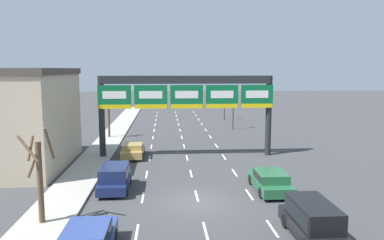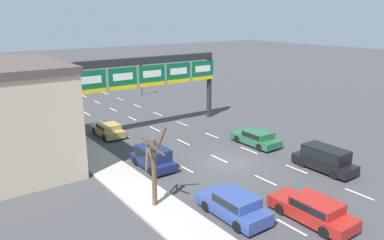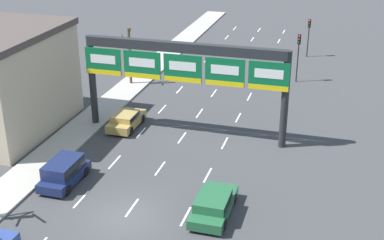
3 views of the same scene
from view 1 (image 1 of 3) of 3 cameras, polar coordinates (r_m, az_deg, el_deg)
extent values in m
plane|color=#3D3D3F|center=(22.58, 0.93, -12.34)|extent=(220.00, 220.00, 0.00)
cube|color=#A8A399|center=(23.29, -19.54, -11.97)|extent=(2.80, 110.00, 0.15)
cube|color=white|center=(18.85, -8.41, -16.63)|extent=(0.12, 2.00, 0.01)
cube|color=white|center=(23.48, -7.50, -11.59)|extent=(0.12, 2.00, 0.01)
cube|color=white|center=(28.24, -6.92, -8.23)|extent=(0.12, 2.00, 0.01)
cube|color=white|center=(33.07, -6.51, -5.84)|extent=(0.12, 2.00, 0.01)
cube|color=white|center=(37.95, -6.21, -4.06)|extent=(0.12, 2.00, 0.01)
cube|color=white|center=(42.85, -5.98, -2.69)|extent=(0.12, 2.00, 0.01)
cube|color=white|center=(47.77, -5.80, -1.60)|extent=(0.12, 2.00, 0.01)
cube|color=white|center=(52.71, -5.65, -0.72)|extent=(0.12, 2.00, 0.01)
cube|color=white|center=(57.66, -5.53, 0.02)|extent=(0.12, 2.00, 0.01)
cube|color=white|center=(62.62, -5.42, 0.63)|extent=(0.12, 2.00, 0.01)
cube|color=white|center=(67.58, -5.33, 1.16)|extent=(0.12, 2.00, 0.01)
cube|color=white|center=(18.89, 2.06, -16.48)|extent=(0.12, 2.00, 0.01)
cube|color=white|center=(23.52, 0.71, -11.49)|extent=(0.12, 2.00, 0.01)
cube|color=white|center=(28.27, -0.16, -8.15)|extent=(0.12, 2.00, 0.01)
cube|color=white|center=(33.10, -0.77, -5.78)|extent=(0.12, 2.00, 0.01)
cube|color=white|center=(37.97, -1.22, -4.01)|extent=(0.12, 2.00, 0.01)
cube|color=white|center=(42.87, -1.56, -2.65)|extent=(0.12, 2.00, 0.01)
cube|color=white|center=(47.79, -1.84, -1.56)|extent=(0.12, 2.00, 0.01)
cube|color=white|center=(52.73, -2.06, -0.68)|extent=(0.12, 2.00, 0.01)
cube|color=white|center=(57.67, -2.25, 0.05)|extent=(0.12, 2.00, 0.01)
cube|color=white|center=(62.63, -2.40, 0.66)|extent=(0.12, 2.00, 0.01)
cube|color=white|center=(67.59, -2.54, 1.19)|extent=(0.12, 2.00, 0.01)
cube|color=white|center=(19.50, 12.13, -15.85)|extent=(0.12, 2.00, 0.01)
cube|color=white|center=(24.01, 8.74, -11.17)|extent=(0.12, 2.00, 0.01)
cube|color=white|center=(28.68, 6.50, -7.97)|extent=(0.12, 2.00, 0.01)
cube|color=white|center=(33.45, 4.91, -5.66)|extent=(0.12, 2.00, 0.01)
cube|color=white|center=(38.28, 3.73, -3.93)|extent=(0.12, 2.00, 0.01)
cube|color=white|center=(43.14, 2.82, -2.59)|extent=(0.12, 2.00, 0.01)
cube|color=white|center=(48.04, 2.10, -1.52)|extent=(0.12, 2.00, 0.01)
cube|color=white|center=(52.95, 1.51, -0.64)|extent=(0.12, 2.00, 0.01)
cube|color=white|center=(57.88, 1.02, 0.08)|extent=(0.12, 2.00, 0.01)
cube|color=white|center=(62.82, 0.61, 0.69)|extent=(0.12, 2.00, 0.01)
cube|color=white|center=(67.77, 0.26, 1.21)|extent=(0.12, 2.00, 0.01)
cylinder|color=#232628|center=(33.49, -13.59, 0.41)|extent=(0.53, 0.53, 7.19)
cylinder|color=#232628|center=(34.32, 11.59, 0.64)|extent=(0.53, 0.53, 7.19)
cube|color=#232628|center=(32.84, -0.86, 6.16)|extent=(14.80, 0.60, 0.70)
cube|color=#0C6033|center=(32.80, -11.74, 3.44)|extent=(2.86, 0.08, 2.03)
cube|color=white|center=(32.74, -11.76, 3.75)|extent=(2.00, 0.02, 0.65)
cube|color=yellow|center=(32.83, -11.71, 1.98)|extent=(2.80, 0.02, 0.37)
cube|color=#0C6033|center=(32.54, -6.30, 3.52)|extent=(2.86, 0.08, 2.03)
cube|color=white|center=(32.48, -6.30, 3.84)|extent=(2.00, 0.02, 0.65)
cube|color=yellow|center=(32.57, -6.28, 2.05)|extent=(2.80, 0.02, 0.37)
cube|color=#0C6033|center=(32.57, -0.82, 3.57)|extent=(2.86, 0.08, 2.03)
cube|color=white|center=(32.51, -0.81, 3.89)|extent=(2.00, 0.02, 0.65)
cube|color=yellow|center=(32.60, -0.81, 2.11)|extent=(2.80, 0.02, 0.37)
cube|color=#0C6033|center=(32.90, 4.60, 3.59)|extent=(2.86, 0.08, 2.03)
cube|color=white|center=(32.84, 4.62, 3.90)|extent=(2.00, 0.02, 0.65)
cube|color=yellow|center=(32.93, 4.60, 2.14)|extent=(2.80, 0.02, 0.37)
cube|color=#0C6033|center=(33.51, 9.87, 3.58)|extent=(2.86, 0.08, 2.03)
cube|color=white|center=(33.46, 9.90, 3.88)|extent=(2.00, 0.02, 0.65)
cube|color=yellow|center=(33.54, 9.85, 2.15)|extent=(2.80, 0.02, 0.37)
cube|color=#A88947|center=(33.72, -8.97, -4.73)|extent=(1.82, 4.09, 0.62)
cube|color=#A88947|center=(33.37, -9.02, -3.93)|extent=(1.68, 2.12, 0.45)
cube|color=black|center=(33.37, -9.02, -3.93)|extent=(1.71, 1.95, 0.32)
cylinder|color=black|center=(35.03, -10.14, -4.59)|extent=(0.22, 0.66, 0.66)
cylinder|color=black|center=(34.90, -7.44, -4.58)|extent=(0.22, 0.66, 0.66)
cylinder|color=black|center=(32.66, -10.58, -5.51)|extent=(0.22, 0.66, 0.66)
cylinder|color=black|center=(32.51, -7.68, -5.51)|extent=(0.22, 0.66, 0.66)
cube|color=#235B38|center=(24.88, 11.73, -9.39)|extent=(1.95, 4.54, 0.58)
cube|color=#235B38|center=(24.47, 11.94, -8.33)|extent=(1.79, 2.36, 0.54)
cube|color=black|center=(24.47, 11.94, -8.33)|extent=(1.83, 2.17, 0.39)
cylinder|color=black|center=(25.97, 8.99, -8.95)|extent=(0.22, 0.66, 0.66)
cylinder|color=black|center=(26.42, 12.77, -8.76)|extent=(0.22, 0.66, 0.66)
cylinder|color=black|center=(23.45, 10.52, -10.84)|extent=(0.22, 0.66, 0.66)
cylinder|color=black|center=(23.95, 14.69, -10.57)|extent=(0.22, 0.66, 0.66)
cube|color=navy|center=(16.29, -15.78, -16.35)|extent=(1.74, 2.34, 0.56)
cube|color=black|center=(16.29, -15.78, -16.35)|extent=(1.78, 2.15, 0.40)
cylinder|color=black|center=(18.26, -17.38, -16.63)|extent=(0.22, 0.66, 0.66)
cylinder|color=black|center=(17.95, -11.80, -16.87)|extent=(0.22, 0.66, 0.66)
cube|color=black|center=(18.65, 17.86, -15.48)|extent=(1.76, 4.63, 0.64)
cube|color=black|center=(18.32, 18.02, -13.26)|extent=(1.62, 3.24, 0.94)
cube|color=black|center=(18.32, 18.02, -13.26)|extent=(1.65, 2.98, 0.68)
cylinder|color=black|center=(19.66, 14.06, -14.69)|extent=(0.22, 0.66, 0.66)
cylinder|color=black|center=(20.19, 18.47, -14.25)|extent=(0.22, 0.66, 0.66)
cube|color=#19234C|center=(24.94, -11.68, -9.35)|extent=(1.80, 4.00, 0.58)
cube|color=#19234C|center=(24.70, -11.74, -7.80)|extent=(1.66, 2.80, 0.84)
cube|color=black|center=(24.70, -11.74, -7.80)|extent=(1.69, 2.57, 0.60)
cylinder|color=black|center=(26.23, -13.11, -8.89)|extent=(0.22, 0.66, 0.66)
cylinder|color=black|center=(26.03, -9.53, -8.93)|extent=(0.22, 0.66, 0.66)
cylinder|color=black|center=(23.98, -14.00, -10.52)|extent=(0.22, 0.66, 0.66)
cylinder|color=black|center=(23.76, -10.07, -10.59)|extent=(0.22, 0.66, 0.66)
cylinder|color=black|center=(57.39, 4.95, 1.65)|extent=(0.12, 0.12, 3.32)
cube|color=black|center=(57.21, 4.97, 3.75)|extent=(0.30, 0.24, 0.90)
sphere|color=red|center=(57.06, 4.99, 4.04)|extent=(0.20, 0.20, 0.20)
sphere|color=#412F0C|center=(57.08, 4.99, 3.74)|extent=(0.20, 0.20, 0.20)
sphere|color=#0E3515|center=(57.10, 4.99, 3.44)|extent=(0.20, 0.20, 0.20)
cylinder|color=black|center=(48.65, 6.28, 0.80)|extent=(0.12, 0.12, 3.77)
cube|color=black|center=(48.42, 6.32, 3.54)|extent=(0.30, 0.24, 0.90)
sphere|color=red|center=(48.27, 6.36, 3.88)|extent=(0.20, 0.20, 0.20)
sphere|color=#412F0C|center=(48.29, 6.35, 3.53)|extent=(0.20, 0.20, 0.20)
sphere|color=#0E3515|center=(48.31, 6.35, 3.17)|extent=(0.20, 0.20, 0.20)
cylinder|color=brown|center=(20.18, -22.15, -8.81)|extent=(0.28, 0.28, 4.10)
cylinder|color=brown|center=(19.56, -20.93, -3.38)|extent=(0.15, 1.20, 1.77)
cylinder|color=brown|center=(19.36, -23.74, -4.05)|extent=(1.21, 0.75, 1.22)
cylinder|color=brown|center=(19.90, -23.39, -3.97)|extent=(0.15, 0.84, 1.14)
cylinder|color=brown|center=(20.23, -22.89, -5.67)|extent=(0.65, 0.76, 1.64)
cylinder|color=brown|center=(43.02, -12.59, 1.00)|extent=(0.25, 0.25, 5.34)
cylinder|color=brown|center=(43.09, -13.16, 3.01)|extent=(0.44, 0.93, 1.04)
cylinder|color=brown|center=(42.43, -12.88, 2.98)|extent=(1.04, 0.34, 1.14)
cylinder|color=brown|center=(43.21, -13.02, 3.10)|extent=(0.75, 0.79, 1.91)
camera|label=2|loc=(16.55, -92.84, 10.93)|focal=35.00mm
camera|label=3|loc=(16.03, 102.90, 34.61)|focal=50.00mm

